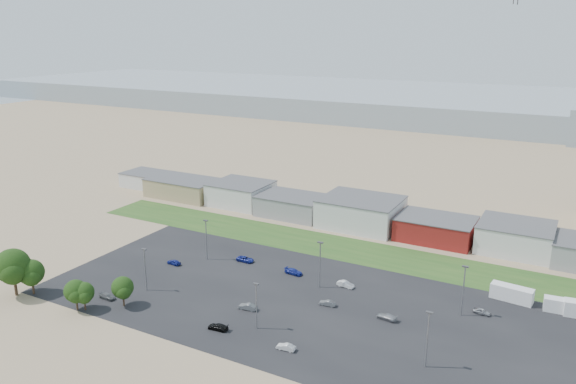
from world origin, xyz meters
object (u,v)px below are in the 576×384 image
Objects in this scene: parked_car_10 at (107,296)px; parked_car_12 at (387,317)px; parked_car_9 at (245,259)px; parked_car_11 at (346,284)px; parked_car_6 at (294,272)px; parked_car_3 at (218,327)px; parked_car_13 at (286,347)px; parked_car_4 at (248,307)px; parked_car_7 at (328,303)px; tree_far_left at (13,270)px; box_trailer_a at (512,293)px; parked_car_5 at (174,262)px; parked_car_8 at (482,311)px.

parked_car_12 is (54.94, 19.75, 0.03)m from parked_car_10.
parked_car_9 is 1.12× the size of parked_car_11.
parked_car_12 is at bearing -106.65° from parked_car_6.
parked_car_3 is 1.04× the size of parked_car_10.
parked_car_13 is (42.74, 0.74, 0.01)m from parked_car_10.
parked_car_3 is at bearing 159.97° from parked_car_11.
parked_car_4 is 16.48m from parked_car_7.
parked_car_4 reaches higher than parked_car_3.
tree_far_left is 60.85m from parked_car_6.
parked_car_6 is at bearing -161.13° from box_trailer_a.
parked_car_10 is at bearing -94.14° from parked_car_3.
parked_car_7 is at bearing -172.95° from parked_car_11.
parked_car_5 is 41.67m from parked_car_7.
parked_car_9 reaches higher than parked_car_10.
box_trailer_a is 34.88m from parked_car_11.
parked_car_9 is at bearing -119.08° from parked_car_7.
parked_car_6 is (47.33, 37.87, -5.32)m from tree_far_left.
parked_car_6 is (-46.49, -10.24, -0.95)m from box_trailer_a.
parked_car_7 is (13.60, 9.32, -0.08)m from parked_car_4.
parked_car_3 is at bearing -177.22° from parked_car_6.
box_trailer_a is at bearing 115.87° from parked_car_4.
parked_car_13 is (27.78, -29.95, -0.04)m from parked_car_9.
parked_car_10 is (-14.95, -30.69, -0.05)m from parked_car_9.
parked_car_13 is (-12.20, -19.01, -0.03)m from parked_car_12.
parked_car_9 is (33.42, 38.75, -5.34)m from tree_far_left.
parked_car_4 is 0.99× the size of parked_car_11.
parked_car_3 is 31.95m from parked_car_11.
parked_car_11 is (-33.18, -10.71, -0.94)m from box_trailer_a.
parked_car_5 is 1.07× the size of parked_car_8.
parked_car_5 is (-27.35, 20.21, 0.03)m from parked_car_3.
parked_car_4 is 1.13× the size of parked_car_13.
tree_far_left reaches higher than parked_car_13.
parked_car_8 is (42.30, 20.76, -0.06)m from parked_car_4.
parked_car_4 is 0.94× the size of parked_car_12.
parked_car_6 is 1.28× the size of parked_car_8.
parked_car_10 is at bearing 118.86° from parked_car_8.
parked_car_3 is 14.72m from parked_car_13.
parked_car_4 is 1.07× the size of parked_car_5.
box_trailer_a is 2.17× the size of parked_car_10.
parked_car_11 is at bearing 98.46° from parked_car_8.
parked_car_10 is at bearing -62.43° from parked_car_12.
tree_far_left is 2.91× the size of parked_car_3.
box_trailer_a is 2.47× the size of parked_car_8.
parked_car_4 is 0.89× the size of parked_car_6.
parked_car_10 is at bearing -72.07° from parked_car_7.
parked_car_11 is (14.16, 28.64, 0.06)m from parked_car_3.
parked_car_4 is 47.12m from parked_car_8.
parked_car_4 is at bearing -176.00° from parked_car_6.
parked_car_3 is at bearing -86.40° from parked_car_10.
parked_car_6 is 41.49m from parked_car_10.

